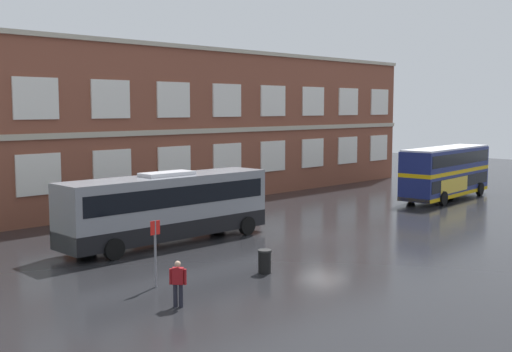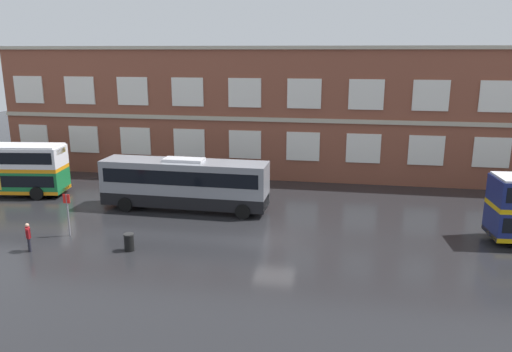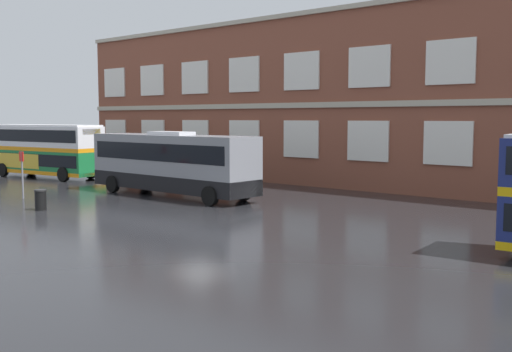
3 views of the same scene
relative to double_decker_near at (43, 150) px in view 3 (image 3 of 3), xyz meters
The scene contains 6 objects.
ground_plane 23.63m from the double_decker_near, ahead, with size 120.00×120.00×0.00m, color black.
brick_terminal_building 26.97m from the double_decker_near, 27.26° to the left, with size 56.41×8.19×11.63m.
double_decker_near is the anchor object (origin of this frame).
touring_coach 16.08m from the double_decker_near, ahead, with size 12.04×3.05×3.80m.
bus_stand_flag 12.91m from the double_decker_near, 35.09° to the right, with size 0.44×0.10×2.70m.
station_litter_bin 17.73m from the double_decker_near, 30.59° to the right, with size 0.60×0.60×1.03m.
Camera 3 is at (19.52, -18.90, 4.60)m, focal length 42.29 mm.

